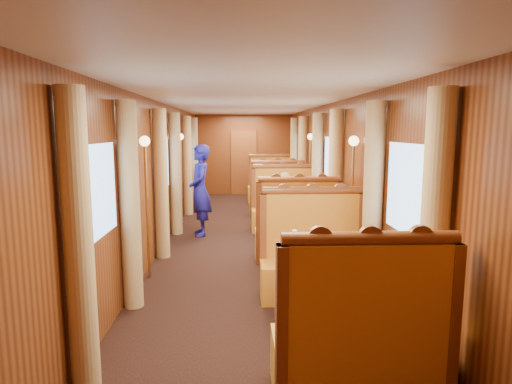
{
  "coord_description": "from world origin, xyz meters",
  "views": [
    {
      "loc": [
        -0.15,
        -7.5,
        2.03
      ],
      "look_at": [
        0.12,
        -0.79,
        1.05
      ],
      "focal_mm": 30.0,
      "sensor_mm": 36.0,
      "label": 1
    }
  ],
  "objects": [
    {
      "name": "window_right_mid",
      "position": [
        1.49,
        0.0,
        1.45
      ],
      "size": [
        0.01,
        1.2,
        0.9
      ],
      "primitive_type": null,
      "rotation": [
        1.57,
        0.0,
        -1.57
      ],
      "color": "#7FADE5",
      "rests_on": "wall_right"
    },
    {
      "name": "teapot_right",
      "position": [
        0.77,
        -3.59,
        0.82
      ],
      "size": [
        0.17,
        0.13,
        0.13
      ],
      "primitive_type": null,
      "rotation": [
        0.0,
        0.0,
        0.06
      ],
      "color": "silver",
      "rests_on": "tea_tray"
    },
    {
      "name": "wall_right",
      "position": [
        1.5,
        0.0,
        1.25
      ],
      "size": [
        0.01,
        12.0,
        2.5
      ],
      "primitive_type": null,
      "rotation": [
        1.57,
        0.0,
        -1.57
      ],
      "color": "brown",
      "rests_on": "floor"
    },
    {
      "name": "cup_outboard",
      "position": [
        0.41,
        -3.26,
        0.86
      ],
      "size": [
        0.08,
        0.08,
        0.26
      ],
      "rotation": [
        0.0,
        0.0,
        -0.37
      ],
      "color": "white",
      "rests_on": "table_near"
    },
    {
      "name": "fruit_plate",
      "position": [
        1.03,
        -3.61,
        0.77
      ],
      "size": [
        0.22,
        0.22,
        0.05
      ],
      "rotation": [
        0.0,
        0.0,
        0.35
      ],
      "color": "white",
      "rests_on": "table_near"
    },
    {
      "name": "steward",
      "position": [
        -0.9,
        0.65,
        0.88
      ],
      "size": [
        0.53,
        0.7,
        1.75
      ],
      "primitive_type": "imported",
      "rotation": [
        0.0,
        0.0,
        -1.39
      ],
      "color": "navy",
      "rests_on": "floor"
    },
    {
      "name": "teapot_back",
      "position": [
        0.67,
        -3.43,
        0.82
      ],
      "size": [
        0.2,
        0.18,
        0.14
      ],
      "primitive_type": null,
      "rotation": [
        0.0,
        0.0,
        -0.32
      ],
      "color": "silver",
      "rests_on": "tea_tray"
    },
    {
      "name": "wall_far",
      "position": [
        0.0,
        6.0,
        1.25
      ],
      "size": [
        3.0,
        0.01,
        2.5
      ],
      "primitive_type": null,
      "rotation": [
        1.57,
        0.0,
        0.0
      ],
      "color": "brown",
      "rests_on": "floor"
    },
    {
      "name": "curtain_right_mid_a",
      "position": [
        1.38,
        -0.78,
        1.18
      ],
      "size": [
        0.22,
        0.22,
        2.35
      ],
      "primitive_type": "cylinder",
      "color": "tan",
      "rests_on": "floor"
    },
    {
      "name": "table_far",
      "position": [
        0.75,
        3.5,
        0.38
      ],
      "size": [
        1.05,
        0.72,
        0.75
      ],
      "primitive_type": "cube",
      "color": "white",
      "rests_on": "floor"
    },
    {
      "name": "tea_tray",
      "position": [
        0.67,
        -3.53,
        0.76
      ],
      "size": [
        0.36,
        0.29,
        0.01
      ],
      "primitive_type": "cube",
      "rotation": [
        0.0,
        0.0,
        0.09
      ],
      "color": "silver",
      "rests_on": "table_near"
    },
    {
      "name": "rose_vase_far",
      "position": [
        0.77,
        3.46,
        0.93
      ],
      "size": [
        0.06,
        0.06,
        0.36
      ],
      "rotation": [
        0.0,
        0.0,
        0.09
      ],
      "color": "silver",
      "rests_on": "table_far"
    },
    {
      "name": "floor",
      "position": [
        0.0,
        0.0,
        0.0
      ],
      "size": [
        3.0,
        12.0,
        0.01
      ],
      "primitive_type": null,
      "color": "black",
      "rests_on": "ground"
    },
    {
      "name": "curtain_left_mid_a",
      "position": [
        -1.38,
        -0.78,
        1.18
      ],
      "size": [
        0.22,
        0.22,
        2.35
      ],
      "primitive_type": "cylinder",
      "color": "tan",
      "rests_on": "floor"
    },
    {
      "name": "curtain_right_near_a",
      "position": [
        1.38,
        -4.28,
        1.18
      ],
      "size": [
        0.22,
        0.22,
        2.35
      ],
      "primitive_type": "cylinder",
      "color": "tan",
      "rests_on": "floor"
    },
    {
      "name": "curtain_left_far_b",
      "position": [
        -1.38,
        4.28,
        1.18
      ],
      "size": [
        0.22,
        0.22,
        2.35
      ],
      "primitive_type": "cylinder",
      "color": "tan",
      "rests_on": "floor"
    },
    {
      "name": "doorway_far",
      "position": [
        0.0,
        5.97,
        1.0
      ],
      "size": [
        0.8,
        0.04,
        2.0
      ],
      "primitive_type": "cube",
      "color": "brown",
      "rests_on": "floor"
    },
    {
      "name": "ceiling",
      "position": [
        0.0,
        0.0,
        2.5
      ],
      "size": [
        3.0,
        12.0,
        0.01
      ],
      "primitive_type": null,
      "rotation": [
        3.14,
        0.0,
        0.0
      ],
      "color": "silver",
      "rests_on": "wall_left"
    },
    {
      "name": "banquette_mid_aft",
      "position": [
        0.75,
        1.01,
        0.42
      ],
      "size": [
        1.3,
        0.55,
        1.34
      ],
      "color": "#B54B14",
      "rests_on": "floor"
    },
    {
      "name": "window_left_near",
      "position": [
        -1.49,
        -3.5,
        1.45
      ],
      "size": [
        0.01,
        1.2,
        0.9
      ],
      "primitive_type": null,
      "rotation": [
        1.57,
        0.0,
        1.57
      ],
      "color": "#7FADE5",
      "rests_on": "wall_left"
    },
    {
      "name": "wall_near",
      "position": [
        0.0,
        -6.0,
        1.25
      ],
      "size": [
        3.0,
        0.01,
        2.5
      ],
      "primitive_type": null,
      "rotation": [
        -1.57,
        0.0,
        0.0
      ],
      "color": "brown",
      "rests_on": "floor"
    },
    {
      "name": "banquette_near_aft",
      "position": [
        0.75,
        -2.49,
        0.42
      ],
      "size": [
        1.3,
        0.55,
        1.34
      ],
      "color": "#B54B14",
      "rests_on": "floor"
    },
    {
      "name": "table_near",
      "position": [
        0.75,
        -3.5,
        0.38
      ],
      "size": [
        1.05,
        0.72,
        0.75
      ],
      "primitive_type": "cube",
      "color": "white",
      "rests_on": "floor"
    },
    {
      "name": "window_left_far",
      "position": [
        -1.49,
        3.5,
        1.45
      ],
      "size": [
        0.01,
        1.2,
        0.9
      ],
      "primitive_type": null,
      "rotation": [
        1.57,
        0.0,
        1.57
      ],
      "color": "#7FADE5",
      "rests_on": "wall_left"
    },
    {
      "name": "table_mid",
      "position": [
        0.75,
        0.0,
        0.38
      ],
      "size": [
        1.05,
        0.72,
        0.75
      ],
      "primitive_type": "cube",
      "color": "white",
      "rests_on": "floor"
    },
    {
      "name": "wall_left",
      "position": [
        -1.5,
        0.0,
        1.25
      ],
      "size": [
        0.01,
        12.0,
        2.5
      ],
      "primitive_type": null,
      "rotation": [
        1.57,
        0.0,
        1.57
      ],
      "color": "brown",
      "rests_on": "floor"
    },
    {
      "name": "curtain_right_far_b",
      "position": [
        1.38,
        4.28,
        1.18
      ],
      "size": [
        0.22,
        0.22,
        2.35
      ],
      "primitive_type": "cylinder",
      "color": "tan",
      "rests_on": "floor"
    },
    {
      "name": "cup_inboard",
      "position": [
        0.37,
        -3.41,
        0.86
      ],
      "size": [
        0.08,
        0.08,
        0.26
      ],
      "rotation": [
        0.0,
        0.0,
        0.32
      ],
      "color": "white",
      "rests_on": "table_near"
    },
    {
      "name": "banquette_far_aft",
      "position": [
        0.75,
        4.51,
        0.42
      ],
      "size": [
        1.3,
        0.55,
        1.34
      ],
      "color": "#B54B14",
      "rests_on": "floor"
    },
    {
      "name": "curtain_left_near_b",
      "position": [
        -1.38,
        -2.72,
        1.18
      ],
      "size": [
        0.22,
        0.22,
        2.35
      ],
      "primitive_type": "cylinder",
      "color": "tan",
      "rests_on": "floor"
    },
    {
      "name": "curtain_left_far_a",
      "position": [
        -1.38,
        2.72,
        1.18
      ],
      "size": [
        0.22,
        0.22,
        2.35
      ],
      "primitive_type": "cylinder",
      "color": "tan",
      "rests_on": "floor"
    },
    {
      "name": "sconce_right_aft",
      "position": [
        1.4,
        1.75,
        1.38
      ],
      "size": [
        0.14,
        0.14,
        1.95
      ],
      "color": "#BF8C3F",
      "rests_on": "floor"
    },
    {
      "name": "window_right_near",
      "position": [
        1.49,
        -3.5,
        1.45
      ],
      "size": [
        0.01,
        1.2,
        0.9
      ],
      "primitive_type": null,
      "rotation": [
        1.57,
        0.0,
        -1.57
      ],
      "color": "#7FADE5",
      "rests_on": "wall_right"
    },
    {
      "name": "sconce_right_fore",
      "position": [
        1.4,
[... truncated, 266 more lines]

